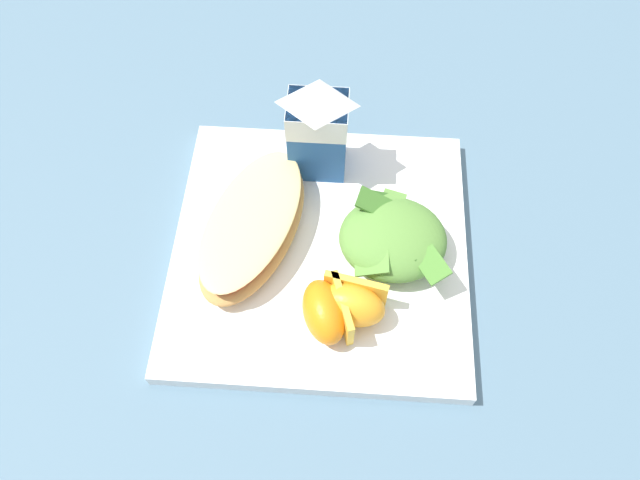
% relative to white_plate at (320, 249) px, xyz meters
% --- Properties ---
extents(ground, '(3.00, 3.00, 0.00)m').
position_rel_white_plate_xyz_m(ground, '(0.00, 0.00, -0.01)').
color(ground, slate).
extents(white_plate, '(0.28, 0.28, 0.02)m').
position_rel_white_plate_xyz_m(white_plate, '(0.00, 0.00, 0.00)').
color(white_plate, white).
rests_on(white_plate, ground).
extents(cheesy_pizza_bread, '(0.13, 0.19, 0.04)m').
position_rel_white_plate_xyz_m(cheesy_pizza_bread, '(-0.06, 0.01, 0.03)').
color(cheesy_pizza_bread, tan).
rests_on(cheesy_pizza_bread, white_plate).
extents(green_salad_pile, '(0.10, 0.10, 0.04)m').
position_rel_white_plate_xyz_m(green_salad_pile, '(0.07, -0.00, 0.03)').
color(green_salad_pile, '#5B8E3D').
rests_on(green_salad_pile, white_plate).
extents(milk_carton, '(0.06, 0.05, 0.11)m').
position_rel_white_plate_xyz_m(milk_carton, '(-0.01, 0.10, 0.07)').
color(milk_carton, '#23569E').
rests_on(milk_carton, white_plate).
extents(orange_wedge_front, '(0.05, 0.07, 0.04)m').
position_rel_white_plate_xyz_m(orange_wedge_front, '(0.01, -0.08, 0.03)').
color(orange_wedge_front, orange).
rests_on(orange_wedge_front, white_plate).
extents(orange_wedge_middle, '(0.07, 0.05, 0.04)m').
position_rel_white_plate_xyz_m(orange_wedge_middle, '(0.03, -0.07, 0.03)').
color(orange_wedge_middle, orange).
rests_on(orange_wedge_middle, white_plate).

